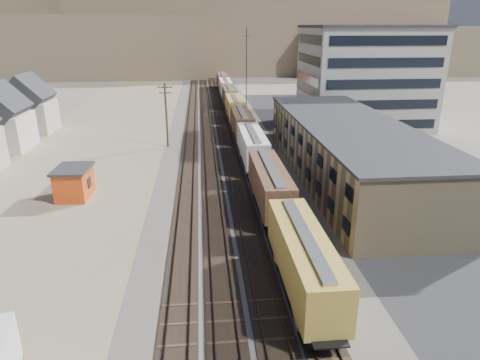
{
  "coord_description": "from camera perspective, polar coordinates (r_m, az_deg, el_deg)",
  "views": [
    {
      "loc": [
        -3.15,
        -25.05,
        18.26
      ],
      "look_at": [
        0.76,
        17.04,
        3.0
      ],
      "focal_mm": 32.0,
      "sensor_mm": 36.0,
      "label": 1
    }
  ],
  "objects": [
    {
      "name": "parked_car_blue",
      "position": [
        68.82,
        17.38,
        4.23
      ],
      "size": [
        4.32,
        6.26,
        1.59
      ],
      "primitive_type": "imported",
      "rotation": [
        0.0,
        0.0,
        0.32
      ],
      "color": "navy",
      "rests_on": "ground"
    },
    {
      "name": "dirt_yard",
      "position": [
        69.63,
        -19.14,
        3.54
      ],
      "size": [
        24.0,
        180.0,
        0.03
      ],
      "primitive_type": "cube",
      "color": "#83705A",
      "rests_on": "ground"
    },
    {
      "name": "hills_north",
      "position": [
        193.04,
        -4.55,
        18.56
      ],
      "size": [
        265.0,
        80.0,
        32.0
      ],
      "color": "brown",
      "rests_on": "ground"
    },
    {
      "name": "warehouse",
      "position": [
        55.2,
        14.11,
        3.9
      ],
      "size": [
        12.4,
        40.4,
        7.25
      ],
      "color": "tan",
      "rests_on": "ground"
    },
    {
      "name": "asphalt_lot",
      "position": [
        67.61,
        16.79,
        3.34
      ],
      "size": [
        26.0,
        120.0,
        0.04
      ],
      "primitive_type": "cube",
      "color": "#232326",
      "rests_on": "ground"
    },
    {
      "name": "parked_car_far",
      "position": [
        92.88,
        17.63,
        8.07
      ],
      "size": [
        3.49,
        4.87,
        1.54
      ],
      "primitive_type": "imported",
      "rotation": [
        0.0,
        0.0,
        -0.42
      ],
      "color": "silver",
      "rests_on": "ground"
    },
    {
      "name": "maintenance_shed",
      "position": [
        51.21,
        -21.26,
        -0.29
      ],
      "size": [
        3.94,
        4.98,
        3.53
      ],
      "color": "#CB4313",
      "rests_on": "ground"
    },
    {
      "name": "radio_mast",
      "position": [
        86.02,
        0.86,
        13.75
      ],
      "size": [
        1.2,
        0.16,
        18.0
      ],
      "color": "black",
      "rests_on": "ground"
    },
    {
      "name": "ballast_bed",
      "position": [
        77.29,
        -2.84,
        6.18
      ],
      "size": [
        18.0,
        200.0,
        0.06
      ],
      "primitive_type": "cube",
      "color": "#4C4742",
      "rests_on": "ground"
    },
    {
      "name": "ground",
      "position": [
        31.16,
        1.57,
        -16.04
      ],
      "size": [
        300.0,
        300.0,
        0.0
      ],
      "primitive_type": "plane",
      "color": "#6B6356",
      "rests_on": "ground"
    },
    {
      "name": "utility_pole_north",
      "position": [
        68.5,
        -9.8,
        8.66
      ],
      "size": [
        2.2,
        0.32,
        10.0
      ],
      "color": "#382619",
      "rests_on": "ground"
    },
    {
      "name": "freight_train",
      "position": [
        80.99,
        -0.29,
        8.84
      ],
      "size": [
        3.0,
        119.74,
        4.46
      ],
      "color": "black",
      "rests_on": "ground"
    },
    {
      "name": "office_tower",
      "position": [
        86.3,
        16.29,
        13.1
      ],
      "size": [
        22.6,
        18.6,
        18.45
      ],
      "color": "#9E998E",
      "rests_on": "ground"
    },
    {
      "name": "rail_tracks",
      "position": [
        77.25,
        -3.25,
        6.23
      ],
      "size": [
        11.4,
        200.0,
        0.24
      ],
      "color": "black",
      "rests_on": "ground"
    }
  ]
}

